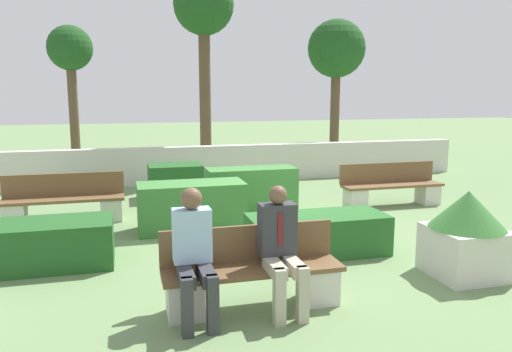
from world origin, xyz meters
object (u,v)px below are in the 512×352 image
bench_front (253,277)px  planter_corner_right (466,232)px  tree_leftmost (70,56)px  tree_center_left (204,13)px  tree_center_right (336,52)px  bench_left_side (391,189)px  bench_right_side (64,204)px  person_seated_man (281,244)px  person_seated_woman (194,249)px

bench_front → planter_corner_right: bearing=4.0°
bench_front → tree_leftmost: size_ratio=0.48×
planter_corner_right → tree_center_left: tree_center_left is taller
tree_center_right → bench_front: bearing=-118.4°
bench_left_side → tree_leftmost: 8.69m
bench_left_side → bench_right_side: size_ratio=1.02×
person_seated_man → person_seated_woman: 0.90m
bench_left_side → person_seated_woman: size_ratio=1.57×
person_seated_woman → tree_leftmost: bearing=101.2°
person_seated_woman → tree_center_left: bearing=79.8°
bench_left_side → tree_center_right: size_ratio=0.47×
bench_left_side → tree_center_left: tree_center_left is taller
person_seated_woman → tree_leftmost: tree_leftmost is taller
bench_right_side → tree_center_right: size_ratio=0.47×
bench_front → bench_left_side: same height
tree_leftmost → tree_center_right: bearing=1.1°
person_seated_man → tree_center_right: bearing=63.2°
bench_left_side → person_seated_woman: 6.09m
person_seated_man → bench_right_side: bearing=120.5°
bench_front → bench_left_side: size_ratio=0.92×
bench_left_side → bench_right_side: bearing=-175.7°
bench_right_side → person_seated_woman: size_ratio=1.54×
bench_front → tree_leftmost: (-2.47, 9.10, 2.85)m
bench_front → tree_center_right: 10.96m
person_seated_woman → planter_corner_right: bearing=5.6°
person_seated_woman → tree_leftmost: (-1.83, 9.24, 2.44)m
bench_front → bench_left_side: bearing=45.1°
bench_right_side → tree_center_right: bearing=41.6°
tree_leftmost → tree_center_left: (3.37, -0.71, 1.09)m
planter_corner_right → tree_leftmost: size_ratio=0.27×
bench_front → bench_right_side: size_ratio=0.93×
bench_front → person_seated_woman: size_ratio=1.44×
tree_center_right → bench_left_side: bearing=-101.7°
bench_left_side → tree_center_left: size_ratio=0.40×
bench_front → bench_right_side: bearing=118.7°
bench_left_side → tree_center_right: (1.11, 5.34, 3.10)m
person_seated_woman → tree_center_right: (5.64, 9.39, 2.70)m
bench_front → planter_corner_right: size_ratio=1.78×
person_seated_woman → tree_leftmost: size_ratio=0.34×
bench_front → tree_center_left: size_ratio=0.36×
bench_right_side → tree_leftmost: (-0.17, 4.90, 2.84)m
person_seated_man → planter_corner_right: size_ratio=1.21×
bench_right_side → tree_center_left: tree_center_left is taller
bench_left_side → tree_center_right: tree_center_right is taller
tree_center_left → tree_center_right: tree_center_left is taller
person_seated_woman → tree_center_right: bearing=59.0°
bench_left_side → person_seated_woman: bearing=-131.3°
bench_front → tree_center_left: 9.31m
person_seated_man → person_seated_woman: bearing=179.8°
bench_front → person_seated_woman: person_seated_woman is taller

